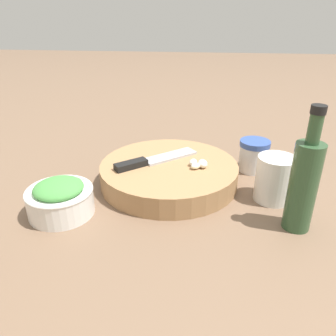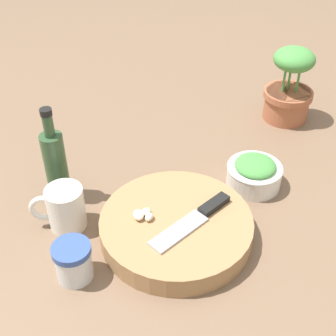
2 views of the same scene
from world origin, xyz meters
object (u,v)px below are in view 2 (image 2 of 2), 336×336
at_px(cutting_board, 176,228).
at_px(coffee_mug, 64,208).
at_px(oil_bottle, 56,164).
at_px(potted_herb, 289,89).
at_px(spice_jar, 73,261).
at_px(garlic_cloves, 143,215).
at_px(herb_bowl, 254,173).
at_px(chef_knife, 196,218).

distance_m(cutting_board, coffee_mug, 0.21).
bearing_deg(oil_bottle, potted_herb, 26.22).
height_order(cutting_board, spice_jar, spice_jar).
xyz_separation_m(garlic_cloves, spice_jar, (-0.12, -0.09, -0.01)).
distance_m(cutting_board, spice_jar, 0.20).
bearing_deg(oil_bottle, herb_bowl, 1.07).
bearing_deg(spice_jar, herb_bowl, 31.64).
relative_size(cutting_board, herb_bowl, 2.43).
xyz_separation_m(garlic_cloves, potted_herb, (0.37, 0.39, 0.03)).
height_order(garlic_cloves, potted_herb, potted_herb).
bearing_deg(potted_herb, coffee_mug, -145.78).
xyz_separation_m(herb_bowl, spice_jar, (-0.36, -0.22, 0.00)).
relative_size(chef_knife, oil_bottle, 0.78).
relative_size(spice_jar, potted_herb, 0.37).
bearing_deg(coffee_mug, chef_knife, -10.94).
bearing_deg(cutting_board, coffee_mug, 168.12).
xyz_separation_m(chef_knife, oil_bottle, (-0.26, 0.13, 0.04)).
height_order(herb_bowl, spice_jar, spice_jar).
bearing_deg(chef_knife, cutting_board, 44.42).
bearing_deg(cutting_board, herb_bowl, 38.18).
distance_m(chef_knife, spice_jar, 0.23).
xyz_separation_m(cutting_board, spice_jar, (-0.18, -0.08, 0.01)).
xyz_separation_m(oil_bottle, potted_herb, (0.54, 0.27, -0.00)).
bearing_deg(herb_bowl, coffee_mug, -166.11).
distance_m(chef_knife, coffee_mug, 0.25).
bearing_deg(chef_knife, garlic_cloves, 42.72).
relative_size(cutting_board, oil_bottle, 1.37).
relative_size(coffee_mug, potted_herb, 0.55).
xyz_separation_m(coffee_mug, potted_herb, (0.52, 0.35, 0.04)).
bearing_deg(oil_bottle, garlic_cloves, -36.03).
bearing_deg(herb_bowl, cutting_board, -141.82).
height_order(oil_bottle, potted_herb, oil_bottle).
relative_size(chef_knife, potted_herb, 0.85).
relative_size(coffee_mug, oil_bottle, 0.50).
relative_size(herb_bowl, spice_jar, 1.65).
relative_size(cutting_board, potted_herb, 1.49).
height_order(cutting_board, coffee_mug, coffee_mug).
xyz_separation_m(spice_jar, coffee_mug, (-0.03, 0.12, 0.01)).
bearing_deg(spice_jar, potted_herb, 44.12).
bearing_deg(herb_bowl, chef_knife, -134.51).
bearing_deg(spice_jar, cutting_board, 24.24).
bearing_deg(cutting_board, oil_bottle, 150.20).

